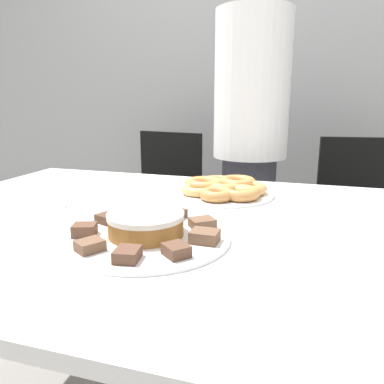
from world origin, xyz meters
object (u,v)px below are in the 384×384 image
plate_cake (146,237)px  office_chair_right (360,235)px  napkin (44,203)px  plate_donuts (223,193)px  person_standing (250,143)px  frosted_cake (146,224)px  office_chair_left (158,216)px

plate_cake → office_chair_right: bearing=61.5°
napkin → plate_donuts: bearing=28.6°
person_standing → plate_donuts: person_standing is taller
office_chair_right → frosted_cake: 1.36m
person_standing → office_chair_right: size_ratio=1.87×
plate_donuts → frosted_cake: bearing=-100.4°
office_chair_right → napkin: 1.46m
frosted_cake → plate_donuts: bearing=79.6°
person_standing → plate_cake: 0.99m
person_standing → napkin: person_standing is taller
person_standing → plate_donuts: bearing=-90.8°
person_standing → frosted_cake: size_ratio=9.30×
office_chair_right → plate_cake: 1.35m
office_chair_right → plate_cake: (-0.62, -1.15, 0.34)m
office_chair_right → plate_donuts: 0.95m
plate_cake → napkin: plate_cake is taller
office_chair_left → plate_donuts: 0.94m
office_chair_left → office_chair_right: (1.06, 0.00, 0.00)m
frosted_cake → napkin: size_ratio=0.95×
plate_donuts → person_standing: bearing=89.2°
person_standing → napkin: 0.95m
frosted_cake → napkin: 0.45m
person_standing → office_chair_left: person_standing is taller
plate_donuts → frosted_cake: 0.46m
frosted_cake → office_chair_left: bearing=111.0°
plate_cake → office_chair_left: bearing=111.0°
office_chair_right → plate_donuts: size_ratio=2.60×
frosted_cake → office_chair_right: bearing=61.5°
person_standing → napkin: (-0.50, -0.80, -0.11)m
plate_donuts → frosted_cake: size_ratio=1.91×
office_chair_right → person_standing: bearing=-170.7°
office_chair_right → plate_donuts: (-0.54, -0.70, 0.34)m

